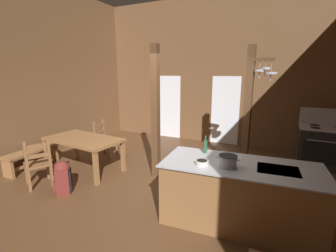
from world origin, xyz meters
name	(u,v)px	position (x,y,z in m)	size (l,w,h in m)	color
ground_plane	(160,196)	(0.00, 0.00, -0.05)	(7.96, 8.07, 0.10)	brown
wall_back	(216,72)	(0.00, 3.70, 2.17)	(7.96, 0.14, 4.34)	brown
wall_left	(16,72)	(-3.65, 0.00, 2.17)	(0.14, 8.07, 4.34)	brown
glazed_door_back_left	(166,107)	(-1.61, 3.63, 1.02)	(1.00, 0.01, 2.05)	white
glazed_panel_back_right	(225,111)	(0.36, 3.63, 1.02)	(0.84, 0.01, 2.05)	white
kitchen_island	(239,194)	(1.39, -0.25, 0.45)	(2.22, 1.11, 0.90)	olive
stove_range	(325,147)	(2.86, 2.78, 0.48)	(1.17, 0.86, 1.32)	black
support_post_with_pot_rack	(249,107)	(1.26, 1.60, 1.46)	(0.59, 0.27, 2.69)	brown
support_post_center	(156,114)	(-0.42, 0.65, 1.34)	(0.14, 0.14, 2.69)	brown
dining_table	(83,142)	(-2.03, 0.26, 0.65)	(1.78, 1.06, 0.74)	olive
ladderback_chair_near_window	(38,164)	(-2.26, -0.70, 0.45)	(0.59, 0.59, 0.95)	brown
ladderback_chair_by_post	(105,140)	(-2.21, 1.16, 0.45)	(0.48, 0.48, 0.95)	brown
bench_along_left_wall	(32,156)	(-3.18, -0.19, 0.30)	(0.40, 1.25, 0.44)	olive
backpack	(63,176)	(-1.63, -0.69, 0.31)	(0.39, 0.38, 0.60)	maroon
stockpot_on_counter	(228,161)	(1.24, -0.40, 0.98)	(0.32, 0.25, 0.16)	#A8AAB2
mixing_bowl_on_counter	(202,163)	(0.91, -0.49, 0.93)	(0.18, 0.18, 0.07)	silver
bottle_tall_on_counter	(205,146)	(0.80, 0.02, 1.01)	(0.06, 0.06, 0.28)	#2D5638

